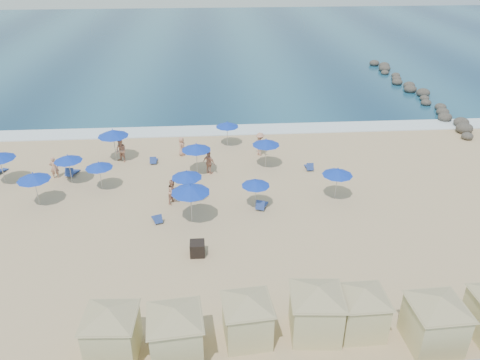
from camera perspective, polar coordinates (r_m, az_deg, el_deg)
name	(u,v)px	position (r m, az deg, el deg)	size (l,w,h in m)	color
ground	(195,226)	(28.81, -5.53, -5.59)	(160.00, 160.00, 0.00)	tan
ocean	(199,42)	(80.63, -4.98, 16.43)	(160.00, 80.00, 0.06)	navy
surf_line	(197,131)	(42.60, -5.25, 5.98)	(160.00, 2.50, 0.08)	white
rock_jetty	(415,91)	(56.25, 20.50, 10.14)	(2.56, 26.66, 0.96)	#312C29
trash_bin	(197,249)	(26.18, -5.22, -8.33)	(0.81, 0.81, 0.81)	black
cabana_0	(111,325)	(20.75, -15.48, -16.69)	(4.42, 4.42, 2.78)	beige
cabana_1	(175,326)	(20.15, -7.90, -17.18)	(4.54, 4.54, 2.86)	beige
cabana_2	(247,311)	(20.72, 0.89, -15.74)	(4.23, 4.23, 2.66)	beige
cabana_3	(317,304)	(21.12, 9.32, -14.68)	(4.60, 4.60, 2.90)	beige
cabana_4	(362,304)	(21.72, 14.70, -14.44)	(4.22, 4.22, 2.65)	beige
cabana_5	(437,314)	(22.02, 22.85, -14.87)	(4.59, 4.59, 2.88)	beige
umbrella_1	(33,177)	(32.61, -23.89, 0.37)	(2.10, 2.10, 2.39)	#A5A8AD
umbrella_2	(68,158)	(34.78, -20.25, 2.52)	(1.97, 1.97, 2.24)	#A5A8AD
umbrella_3	(99,165)	(33.25, -16.84, 1.75)	(1.88, 1.88, 2.14)	#A5A8AD
umbrella_4	(113,133)	(37.18, -15.24, 5.56)	(2.36, 2.36, 2.68)	#A5A8AD
umbrella_5	(187,175)	(30.48, -6.53, 0.67)	(2.01, 2.01, 2.29)	#A5A8AD
umbrella_6	(190,189)	(28.04, -6.07, -1.06)	(2.37, 2.37, 2.69)	#A5A8AD
umbrella_7	(196,147)	(34.07, -5.36, 4.03)	(2.16, 2.16, 2.46)	#A5A8AD
umbrella_8	(256,183)	(29.66, 1.93, -0.35)	(1.83, 1.83, 2.08)	#A5A8AD
umbrella_9	(227,124)	(38.82, -1.57, 6.80)	(1.91, 1.91, 2.18)	#A5A8AD
umbrella_10	(266,142)	(35.00, 3.19, 4.63)	(2.08, 2.08, 2.36)	#A5A8AD
umbrella_11	(338,172)	(31.25, 11.82, 0.96)	(2.02, 2.02, 2.30)	#A5A8AD
beach_chair_1	(72,172)	(36.60, -19.85, 0.92)	(0.85, 1.44, 0.74)	navy
beach_chair_2	(154,160)	(36.96, -10.49, 2.38)	(0.53, 1.14, 0.62)	navy
beach_chair_3	(157,219)	(29.43, -10.05, -4.65)	(0.83, 1.22, 0.61)	navy
beach_chair_4	(261,205)	(30.37, 2.63, -3.02)	(0.98, 1.40, 0.71)	navy
beach_chair_5	(309,167)	(35.71, 8.44, 1.63)	(0.53, 1.17, 0.64)	navy
beachgoer_0	(54,167)	(36.40, -21.72, 1.44)	(0.61, 0.40, 1.67)	tan
beachgoer_1	(121,151)	(37.41, -14.29, 3.48)	(0.90, 0.70, 1.85)	tan
beachgoer_2	(209,163)	(34.45, -3.79, 2.11)	(1.04, 0.43, 1.78)	tan
beachgoer_3	(260,144)	(37.45, 2.45, 4.42)	(1.22, 0.70, 1.89)	tan
beachgoer_4	(182,146)	(37.71, -7.12, 4.12)	(0.76, 0.50, 1.56)	tan
beachgoer_5	(173,191)	(30.95, -8.17, -1.39)	(0.82, 0.64, 1.69)	tan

